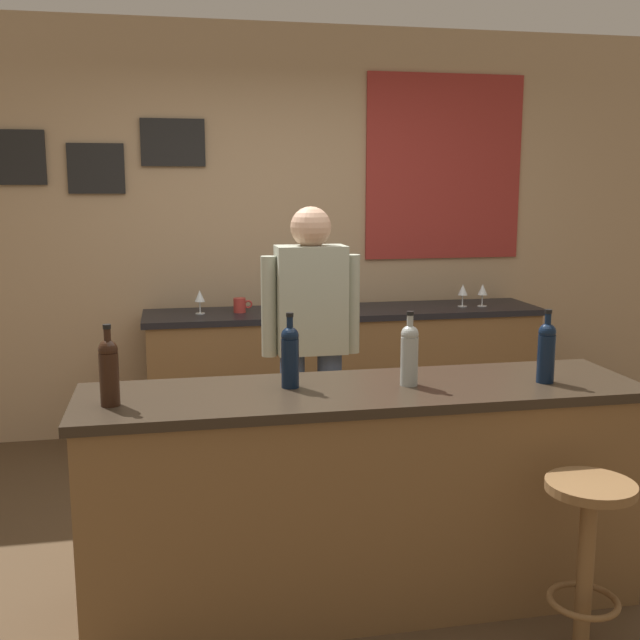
{
  "coord_description": "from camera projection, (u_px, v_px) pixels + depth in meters",
  "views": [
    {
      "loc": [
        -0.76,
        -3.3,
        1.73
      ],
      "look_at": [
        -0.01,
        0.45,
        1.05
      ],
      "focal_mm": 42.91,
      "sensor_mm": 36.0,
      "label": 1
    }
  ],
  "objects": [
    {
      "name": "ground_plane",
      "position": [
        341.0,
        553.0,
        3.63
      ],
      "size": [
        10.0,
        10.0,
        0.0
      ],
      "primitive_type": "plane",
      "color": "#4C3823"
    },
    {
      "name": "back_wall",
      "position": [
        280.0,
        230.0,
        5.35
      ],
      "size": [
        6.0,
        0.09,
        2.8
      ],
      "color": "tan",
      "rests_on": "ground_plane"
    },
    {
      "name": "bar_counter",
      "position": [
        363.0,
        495.0,
        3.16
      ],
      "size": [
        2.28,
        0.6,
        0.92
      ],
      "color": "brown",
      "rests_on": "ground_plane"
    },
    {
      "name": "side_counter",
      "position": [
        345.0,
        374.0,
        5.22
      ],
      "size": [
        2.67,
        0.56,
        0.9
      ],
      "color": "brown",
      "rests_on": "ground_plane"
    },
    {
      "name": "bartender",
      "position": [
        311.0,
        338.0,
        4.0
      ],
      "size": [
        0.52,
        0.21,
        1.62
      ],
      "color": "#384766",
      "rests_on": "ground_plane"
    },
    {
      "name": "bar_stool",
      "position": [
        587.0,
        540.0,
        2.77
      ],
      "size": [
        0.32,
        0.32,
        0.68
      ],
      "color": "brown",
      "rests_on": "ground_plane"
    },
    {
      "name": "wine_bottle_a",
      "position": [
        109.0,
        370.0,
        2.81
      ],
      "size": [
        0.07,
        0.07,
        0.31
      ],
      "color": "black",
      "rests_on": "bar_counter"
    },
    {
      "name": "wine_bottle_b",
      "position": [
        290.0,
        354.0,
        3.06
      ],
      "size": [
        0.07,
        0.07,
        0.31
      ],
      "color": "black",
      "rests_on": "bar_counter"
    },
    {
      "name": "wine_bottle_c",
      "position": [
        409.0,
        353.0,
        3.1
      ],
      "size": [
        0.07,
        0.07,
        0.31
      ],
      "color": "#999E99",
      "rests_on": "bar_counter"
    },
    {
      "name": "wine_bottle_d",
      "position": [
        546.0,
        350.0,
        3.14
      ],
      "size": [
        0.07,
        0.07,
        0.31
      ],
      "color": "black",
      "rests_on": "bar_counter"
    },
    {
      "name": "wine_glass_a",
      "position": [
        200.0,
        297.0,
        4.95
      ],
      "size": [
        0.07,
        0.07,
        0.16
      ],
      "color": "silver",
      "rests_on": "side_counter"
    },
    {
      "name": "wine_glass_b",
      "position": [
        339.0,
        292.0,
        5.16
      ],
      "size": [
        0.07,
        0.07,
        0.16
      ],
      "color": "silver",
      "rests_on": "side_counter"
    },
    {
      "name": "wine_glass_c",
      "position": [
        463.0,
        291.0,
        5.25
      ],
      "size": [
        0.07,
        0.07,
        0.16
      ],
      "color": "silver",
      "rests_on": "side_counter"
    },
    {
      "name": "wine_glass_d",
      "position": [
        483.0,
        290.0,
        5.26
      ],
      "size": [
        0.07,
        0.07,
        0.16
      ],
      "color": "silver",
      "rests_on": "side_counter"
    },
    {
      "name": "coffee_mug",
      "position": [
        240.0,
        305.0,
        5.02
      ],
      "size": [
        0.12,
        0.08,
        0.09
      ],
      "color": "#B2332D",
      "rests_on": "side_counter"
    }
  ]
}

